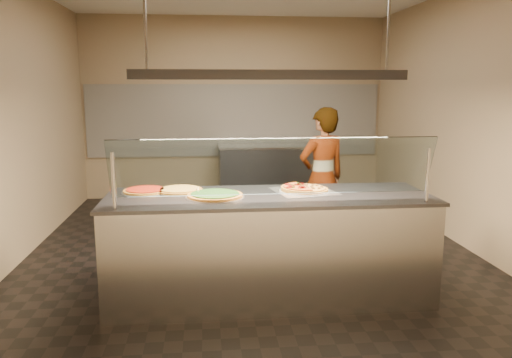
{
  "coord_description": "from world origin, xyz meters",
  "views": [
    {
      "loc": [
        -0.51,
        -5.45,
        1.85
      ],
      "look_at": [
        -0.05,
        -0.98,
        1.02
      ],
      "focal_mm": 35.0,
      "sensor_mm": 36.0,
      "label": 1
    }
  ],
  "objects": [
    {
      "name": "heat_lamp_housing",
      "position": [
        0.04,
        -1.26,
        1.95
      ],
      "size": [
        2.3,
        0.18,
        0.08
      ],
      "primitive_type": "cube",
      "color": "#434349",
      "rests_on": "ceiling"
    },
    {
      "name": "tile_band",
      "position": [
        0.0,
        2.98,
        1.3
      ],
      "size": [
        4.9,
        0.02,
        1.2
      ],
      "primitive_type": "cube",
      "color": "silver",
      "rests_on": "wall_back"
    },
    {
      "name": "serving_counter",
      "position": [
        0.04,
        -1.26,
        0.47
      ],
      "size": [
        2.81,
        0.94,
        0.93
      ],
      "color": "#B7B7BC",
      "rests_on": "ground"
    },
    {
      "name": "sneeze_guard",
      "position": [
        0.04,
        -1.6,
        1.23
      ],
      "size": [
        2.57,
        0.18,
        0.54
      ],
      "color": "#B7B7BC",
      "rests_on": "serving_counter"
    },
    {
      "name": "ground",
      "position": [
        0.0,
        0.0,
        -0.01
      ],
      "size": [
        5.0,
        6.0,
        0.02
      ],
      "primitive_type": "cube",
      "color": "black",
      "rests_on": "ground"
    },
    {
      "name": "lamp_rod_left",
      "position": [
        -0.96,
        -1.26,
        2.5
      ],
      "size": [
        0.02,
        0.02,
        1.01
      ],
      "primitive_type": "cylinder",
      "color": "#B7B7BC",
      "rests_on": "ceiling"
    },
    {
      "name": "wall_right",
      "position": [
        2.51,
        0.0,
        1.5
      ],
      "size": [
        0.02,
        6.0,
        3.0
      ],
      "primitive_type": "cube",
      "color": "#907E5D",
      "rests_on": "ground"
    },
    {
      "name": "worker",
      "position": [
        0.84,
        0.15,
        0.81
      ],
      "size": [
        0.69,
        0.56,
        1.63
      ],
      "primitive_type": "imported",
      "rotation": [
        0.0,
        0.0,
        3.48
      ],
      "color": "#3B3544",
      "rests_on": "ground"
    },
    {
      "name": "wall_left",
      "position": [
        -2.51,
        0.0,
        1.5
      ],
      "size": [
        0.02,
        6.0,
        3.0
      ],
      "primitive_type": "cube",
      "color": "#907E5D",
      "rests_on": "ground"
    },
    {
      "name": "pizza_tomato",
      "position": [
        -1.05,
        -1.02,
        0.94
      ],
      "size": [
        0.41,
        0.41,
        0.03
      ],
      "color": "silver",
      "rests_on": "serving_counter"
    },
    {
      "name": "pizza_spinach",
      "position": [
        -0.43,
        -1.3,
        0.95
      ],
      "size": [
        0.5,
        0.5,
        0.03
      ],
      "color": "silver",
      "rests_on": "serving_counter"
    },
    {
      "name": "pizza_spatula",
      "position": [
        -0.54,
        -1.16,
        0.96
      ],
      "size": [
        0.18,
        0.23,
        0.02
      ],
      "color": "#B7B7BC",
      "rests_on": "pizza_spinach"
    },
    {
      "name": "pizza_cheese",
      "position": [
        -0.74,
        -1.03,
        0.94
      ],
      "size": [
        0.43,
        0.43,
        0.03
      ],
      "color": "silver",
      "rests_on": "serving_counter"
    },
    {
      "name": "perforated_tray",
      "position": [
        0.37,
        -1.15,
        0.94
      ],
      "size": [
        0.6,
        0.6,
        0.01
      ],
      "color": "silver",
      "rests_on": "serving_counter"
    },
    {
      "name": "wall_back",
      "position": [
        0.0,
        3.01,
        1.5
      ],
      "size": [
        5.0,
        0.02,
        3.0
      ],
      "primitive_type": "cube",
      "color": "#907E5D",
      "rests_on": "ground"
    },
    {
      "name": "half_pizza_sausage",
      "position": [
        0.47,
        -1.14,
        0.96
      ],
      "size": [
        0.29,
        0.45,
        0.04
      ],
      "color": "brown",
      "rests_on": "perforated_tray"
    },
    {
      "name": "lamp_rod_right",
      "position": [
        1.04,
        -1.26,
        2.5
      ],
      "size": [
        0.02,
        0.02,
        1.01
      ],
      "primitive_type": "cylinder",
      "color": "#B7B7BC",
      "rests_on": "ceiling"
    },
    {
      "name": "half_pizza_pepperoni",
      "position": [
        0.27,
        -1.15,
        0.96
      ],
      "size": [
        0.29,
        0.45,
        0.05
      ],
      "color": "brown",
      "rests_on": "perforated_tray"
    },
    {
      "name": "prep_table",
      "position": [
        0.48,
        2.55,
        0.47
      ],
      "size": [
        1.55,
        0.74,
        0.93
      ],
      "color": "#434349",
      "rests_on": "ground"
    },
    {
      "name": "wall_front",
      "position": [
        0.0,
        -3.01,
        1.5
      ],
      "size": [
        5.0,
        0.02,
        3.0
      ],
      "primitive_type": "cube",
      "color": "#907E5D",
      "rests_on": "ground"
    }
  ]
}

